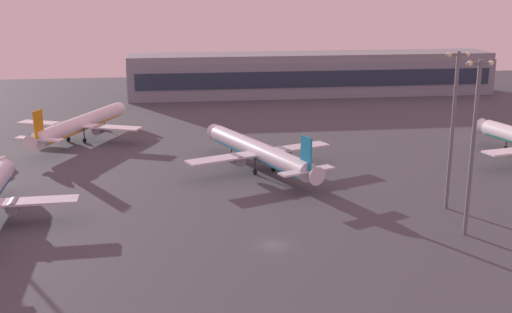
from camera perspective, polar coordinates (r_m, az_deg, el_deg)
name	(u,v)px	position (r m, az deg, el deg)	size (l,w,h in m)	color
ground_plane	(274,245)	(105.76, 1.60, -8.05)	(416.00, 416.00, 0.00)	#424449
terminal_building	(312,74)	(253.01, 5.08, 7.46)	(143.47, 22.40, 16.40)	gray
airplane_taxiway_distant	(259,152)	(146.04, 0.30, 0.43)	(35.53, 45.03, 12.11)	silver
airplane_far_stand	(80,124)	(182.02, -15.69, 2.82)	(35.49, 44.96, 12.12)	white
apron_light_east	(453,122)	(123.57, 17.43, 2.96)	(4.80, 0.90, 30.33)	slate
apron_light_central	(473,139)	(111.02, 19.11, 1.49)	(4.80, 0.90, 30.29)	slate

